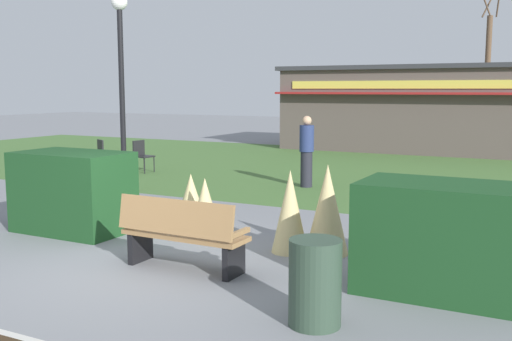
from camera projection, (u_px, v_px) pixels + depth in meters
The scene contains 17 objects.
ground_plane at pixel (126, 269), 7.76m from camera, with size 80.00×80.00×0.00m, color slate.
lawn_patch at pixel (369, 171), 17.09m from camera, with size 36.00×12.00×0.01m, color #446B33.
park_bench at pixel (182, 234), 7.64m from camera, with size 1.71×0.54×0.95m.
hedge_left at pixel (73, 192), 9.74m from camera, with size 1.83×1.10×1.30m, color #19421E.
hedge_right at pixel (447, 239), 6.75m from camera, with size 1.94×1.10×1.27m, color #19421E.
ornamental_grass_behind_left at pixel (327, 209), 8.40m from camera, with size 0.61×0.61×1.28m, color #D1BC7F.
ornamental_grass_behind_right at pixel (205, 207), 9.39m from camera, with size 0.54×0.54×0.94m, color #D1BC7F.
ornamental_grass_behind_center at pixel (191, 201), 9.96m from camera, with size 0.59×0.59×0.92m, color #D1BC7F.
ornamental_grass_behind_far at pixel (290, 211), 8.49m from camera, with size 0.52×0.52×1.19m, color #D1BC7F.
lamppost_mid at pixel (121, 69), 13.27m from camera, with size 0.36×0.36×4.38m.
trash_bin at pixel (315, 283), 5.86m from camera, with size 0.52×0.52×0.86m, color #2D4233.
food_kiosk at pixel (433, 108), 22.58m from camera, with size 11.07×4.74×3.17m.
cafe_chair_west at pixel (104, 152), 17.05m from camera, with size 0.60×0.60×0.89m.
cafe_chair_north at pixel (142, 153), 16.72m from camera, with size 0.48×0.48×0.89m.
person_strolling at pixel (307, 151), 14.13m from camera, with size 0.34×0.34×1.69m.
parked_car_west_slot at pixel (406, 123), 29.47m from camera, with size 4.33×2.30×1.20m.
tree_left_bg at pixel (487, 73), 30.34m from camera, with size 0.91×0.96×7.03m.
Camera 1 is at (4.98, -5.88, 2.31)m, focal length 42.05 mm.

